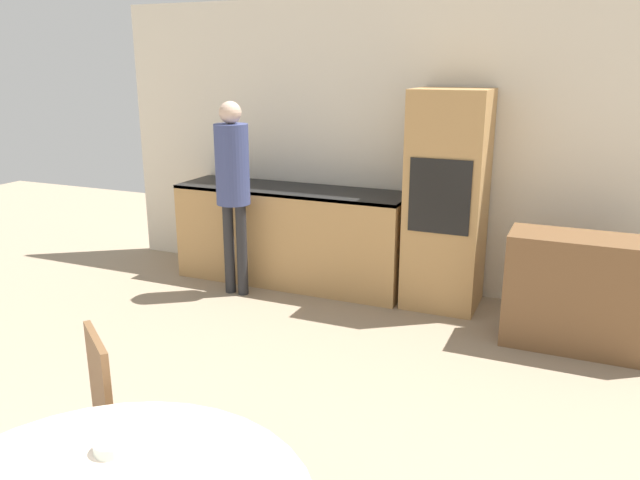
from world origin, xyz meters
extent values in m
cube|color=silver|center=(0.00, 5.49, 1.30)|extent=(6.29, 0.05, 2.60)
cube|color=tan|center=(-1.19, 5.15, 0.46)|extent=(2.20, 0.60, 0.91)
cube|color=black|center=(-1.19, 5.15, 0.90)|extent=(2.20, 0.60, 0.03)
cube|color=tan|center=(0.25, 5.16, 0.92)|extent=(0.62, 0.58, 1.84)
cube|color=black|center=(0.25, 4.86, 1.01)|extent=(0.49, 0.01, 0.60)
cube|color=brown|center=(1.39, 4.69, 0.42)|extent=(1.10, 0.45, 0.85)
cylinder|color=brown|center=(-0.64, 1.93, 0.21)|extent=(0.04, 0.04, 0.42)
cube|color=brown|center=(-0.61, 1.70, 0.43)|extent=(0.56, 0.56, 0.02)
cube|color=brown|center=(-0.50, 1.85, 0.69)|extent=(0.32, 0.25, 0.49)
cylinder|color=#262628|center=(-1.59, 4.66, 0.42)|extent=(0.09, 0.09, 0.84)
cylinder|color=#262628|center=(-1.45, 4.66, 0.42)|extent=(0.09, 0.09, 0.84)
cylinder|color=#3D477A|center=(-1.52, 4.66, 1.18)|extent=(0.30, 0.30, 0.70)
sphere|color=beige|center=(-1.52, 4.66, 1.63)|extent=(0.19, 0.19, 0.19)
cylinder|color=silver|center=(-0.06, 1.44, 0.79)|extent=(0.12, 0.12, 0.04)
camera|label=1|loc=(1.31, 0.04, 2.03)|focal=35.00mm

